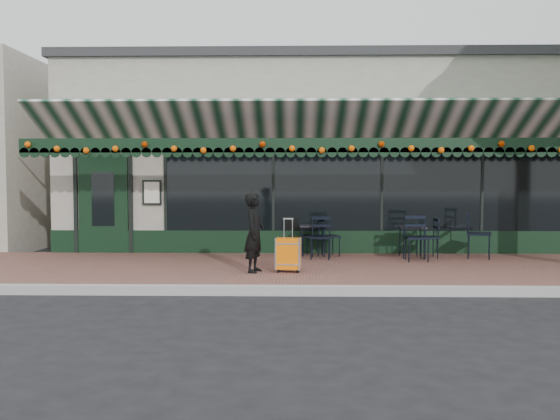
{
  "coord_description": "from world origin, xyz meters",
  "views": [
    {
      "loc": [
        -0.56,
        -9.15,
        1.8
      ],
      "look_at": [
        -0.8,
        1.6,
        1.23
      ],
      "focal_mm": 38.0,
      "sensor_mm": 36.0,
      "label": 1
    }
  ],
  "objects_px": {
    "suitcase": "(288,254)",
    "chair_b_front": "(321,238)",
    "chair_a_right": "(479,234)",
    "chair_a_left": "(427,238)",
    "chair_b_left": "(313,237)",
    "cafe_table_a": "(412,230)",
    "cafe_table_b": "(312,228)",
    "chair_b_right": "(329,237)",
    "woman": "(254,232)",
    "chair_a_front": "(417,238)"
  },
  "relations": [
    {
      "from": "chair_a_front",
      "to": "chair_b_front",
      "type": "xyz_separation_m",
      "value": [
        -1.92,
        0.28,
        -0.02
      ]
    },
    {
      "from": "chair_a_left",
      "to": "chair_a_right",
      "type": "relative_size",
      "value": 0.84
    },
    {
      "from": "woman",
      "to": "cafe_table_a",
      "type": "bearing_deg",
      "value": -43.71
    },
    {
      "from": "woman",
      "to": "chair_a_right",
      "type": "xyz_separation_m",
      "value": [
        4.55,
        1.93,
        -0.2
      ]
    },
    {
      "from": "woman",
      "to": "chair_a_front",
      "type": "height_order",
      "value": "woman"
    },
    {
      "from": "chair_a_front",
      "to": "chair_b_left",
      "type": "xyz_separation_m",
      "value": [
        -2.06,
        0.88,
        -0.06
      ]
    },
    {
      "from": "cafe_table_b",
      "to": "chair_b_left",
      "type": "distance_m",
      "value": 0.19
    },
    {
      "from": "woman",
      "to": "chair_b_left",
      "type": "bearing_deg",
      "value": -11.48
    },
    {
      "from": "chair_a_right",
      "to": "chair_b_front",
      "type": "bearing_deg",
      "value": 110.92
    },
    {
      "from": "cafe_table_a",
      "to": "cafe_table_b",
      "type": "bearing_deg",
      "value": 171.9
    },
    {
      "from": "suitcase",
      "to": "chair_a_right",
      "type": "distance_m",
      "value": 4.4
    },
    {
      "from": "chair_a_right",
      "to": "chair_b_right",
      "type": "distance_m",
      "value": 3.12
    },
    {
      "from": "cafe_table_b",
      "to": "chair_b_front",
      "type": "distance_m",
      "value": 0.63
    },
    {
      "from": "woman",
      "to": "chair_b_right",
      "type": "distance_m",
      "value": 2.68
    },
    {
      "from": "woman",
      "to": "chair_a_left",
      "type": "distance_m",
      "value": 4.01
    },
    {
      "from": "suitcase",
      "to": "chair_a_left",
      "type": "height_order",
      "value": "suitcase"
    },
    {
      "from": "suitcase",
      "to": "chair_a_front",
      "type": "relative_size",
      "value": 1.03
    },
    {
      "from": "suitcase",
      "to": "cafe_table_a",
      "type": "distance_m",
      "value": 3.31
    },
    {
      "from": "suitcase",
      "to": "chair_a_front",
      "type": "xyz_separation_m",
      "value": [
        2.57,
        1.47,
        0.14
      ]
    },
    {
      "from": "chair_b_right",
      "to": "woman",
      "type": "bearing_deg",
      "value": 126.59
    },
    {
      "from": "chair_a_left",
      "to": "cafe_table_b",
      "type": "bearing_deg",
      "value": -101.18
    },
    {
      "from": "chair_b_left",
      "to": "chair_b_front",
      "type": "relative_size",
      "value": 0.92
    },
    {
      "from": "woman",
      "to": "chair_a_left",
      "type": "xyz_separation_m",
      "value": [
        3.49,
        1.97,
        -0.28
      ]
    },
    {
      "from": "chair_a_left",
      "to": "woman",
      "type": "bearing_deg",
      "value": -62.91
    },
    {
      "from": "woman",
      "to": "cafe_table_b",
      "type": "distance_m",
      "value": 2.58
    },
    {
      "from": "suitcase",
      "to": "chair_b_right",
      "type": "height_order",
      "value": "suitcase"
    },
    {
      "from": "woman",
      "to": "chair_a_left",
      "type": "bearing_deg",
      "value": -46.93
    },
    {
      "from": "chair_b_left",
      "to": "chair_b_front",
      "type": "height_order",
      "value": "chair_b_front"
    },
    {
      "from": "cafe_table_b",
      "to": "chair_a_right",
      "type": "height_order",
      "value": "chair_a_right"
    },
    {
      "from": "cafe_table_b",
      "to": "chair_b_right",
      "type": "bearing_deg",
      "value": -16.34
    },
    {
      "from": "chair_a_right",
      "to": "chair_b_front",
      "type": "height_order",
      "value": "chair_a_right"
    },
    {
      "from": "suitcase",
      "to": "chair_b_front",
      "type": "height_order",
      "value": "suitcase"
    },
    {
      "from": "chair_b_left",
      "to": "chair_b_right",
      "type": "bearing_deg",
      "value": 88.36
    },
    {
      "from": "suitcase",
      "to": "cafe_table_b",
      "type": "height_order",
      "value": "suitcase"
    },
    {
      "from": "chair_a_right",
      "to": "chair_b_left",
      "type": "distance_m",
      "value": 3.47
    },
    {
      "from": "cafe_table_a",
      "to": "chair_b_right",
      "type": "distance_m",
      "value": 1.76
    },
    {
      "from": "woman",
      "to": "chair_b_left",
      "type": "xyz_separation_m",
      "value": [
        1.1,
        2.35,
        -0.3
      ]
    },
    {
      "from": "suitcase",
      "to": "chair_a_left",
      "type": "xyz_separation_m",
      "value": [
        2.89,
        1.96,
        0.1
      ]
    },
    {
      "from": "suitcase",
      "to": "chair_b_front",
      "type": "distance_m",
      "value": 1.87
    },
    {
      "from": "suitcase",
      "to": "chair_a_left",
      "type": "bearing_deg",
      "value": 42.16
    },
    {
      "from": "suitcase",
      "to": "cafe_table_a",
      "type": "xyz_separation_m",
      "value": [
        2.59,
        2.03,
        0.27
      ]
    },
    {
      "from": "cafe_table_a",
      "to": "chair_b_front",
      "type": "distance_m",
      "value": 1.97
    },
    {
      "from": "chair_a_left",
      "to": "chair_b_left",
      "type": "xyz_separation_m",
      "value": [
        -2.38,
        0.39,
        -0.02
      ]
    },
    {
      "from": "chair_a_front",
      "to": "chair_a_left",
      "type": "bearing_deg",
      "value": 57.34
    },
    {
      "from": "chair_b_right",
      "to": "chair_b_front",
      "type": "relative_size",
      "value": 0.94
    },
    {
      "from": "chair_a_right",
      "to": "chair_b_front",
      "type": "xyz_separation_m",
      "value": [
        -3.3,
        -0.18,
        -0.06
      ]
    },
    {
      "from": "chair_a_left",
      "to": "chair_b_front",
      "type": "relative_size",
      "value": 0.96
    },
    {
      "from": "suitcase",
      "to": "chair_b_left",
      "type": "bearing_deg",
      "value": 85.82
    },
    {
      "from": "suitcase",
      "to": "chair_b_front",
      "type": "relative_size",
      "value": 1.08
    },
    {
      "from": "chair_a_right",
      "to": "chair_b_right",
      "type": "height_order",
      "value": "chair_a_right"
    }
  ]
}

